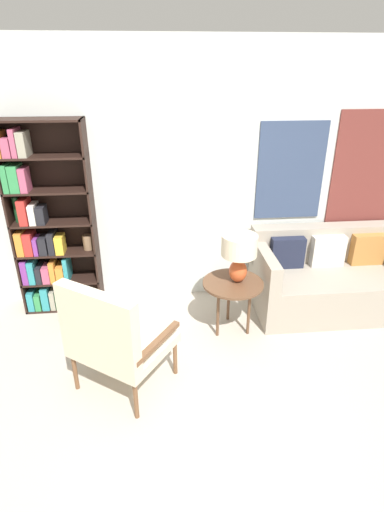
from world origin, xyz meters
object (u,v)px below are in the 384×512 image
(armchair, at_px, (112,336))
(table_lamp, at_px, (239,251))
(side_table, at_px, (233,287))
(bookshelf, at_px, (44,229))
(couch, at_px, (328,279))

(armchair, relative_size, table_lamp, 2.11)
(armchair, distance_m, side_table, 1.32)
(bookshelf, xyz_separation_m, table_lamp, (1.90, -0.59, -0.05))
(armchair, bearing_deg, couch, 26.47)
(armchair, relative_size, side_table, 1.72)
(bookshelf, height_order, table_lamp, bookshelf)
(armchair, xyz_separation_m, table_lamp, (1.13, 0.77, 0.31))
(side_table, bearing_deg, table_lamp, 23.58)
(couch, distance_m, table_lamp, 1.25)
(couch, relative_size, side_table, 2.73)
(couch, bearing_deg, side_table, -162.66)
(side_table, xyz_separation_m, table_lamp, (0.05, 0.02, 0.37))
(couch, bearing_deg, armchair, -153.53)
(bookshelf, xyz_separation_m, couch, (2.98, -0.26, -0.58))
(bookshelf, bearing_deg, armchair, -60.84)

